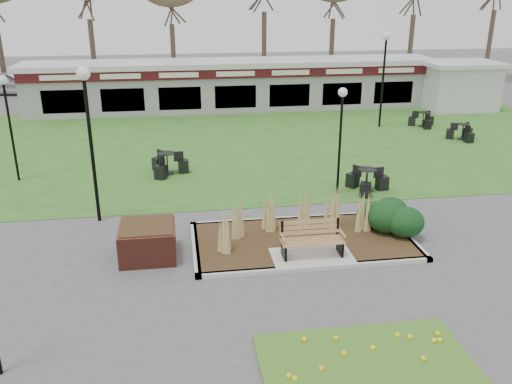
{
  "coord_description": "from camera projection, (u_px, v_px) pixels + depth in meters",
  "views": [
    {
      "loc": [
        -3.44,
        -12.63,
        6.95
      ],
      "look_at": [
        -1.26,
        2.0,
        1.35
      ],
      "focal_mm": 38.0,
      "sensor_mm": 36.0,
      "label": 1
    }
  ],
  "objects": [
    {
      "name": "car_black",
      "position": [
        80.0,
        81.0,
        37.93
      ],
      "size": [
        5.14,
        2.96,
        1.6
      ],
      "primitive_type": "imported",
      "rotation": [
        0.0,
        0.0,
        1.85
      ],
      "color": "black",
      "rests_on": "ground"
    },
    {
      "name": "bistro_set_b",
      "position": [
        367.0,
        184.0,
        19.59
      ],
      "size": [
        1.45,
        1.57,
        0.84
      ],
      "color": "black",
      "rests_on": "ground"
    },
    {
      "name": "service_hut",
      "position": [
        459.0,
        85.0,
        32.62
      ],
      "size": [
        4.4,
        3.4,
        2.83
      ],
      "color": "silver",
      "rests_on": "ground"
    },
    {
      "name": "lamp_post_near_right",
      "position": [
        341.0,
        118.0,
        18.44
      ],
      "size": [
        0.32,
        0.32,
        3.82
      ],
      "color": "black",
      "rests_on": "ground"
    },
    {
      "name": "lamp_post_mid_right",
      "position": [
        385.0,
        59.0,
        27.51
      ],
      "size": [
        0.4,
        0.4,
        4.86
      ],
      "color": "black",
      "rests_on": "ground"
    },
    {
      "name": "planting_bed",
      "position": [
        344.0,
        226.0,
        15.92
      ],
      "size": [
        6.75,
        3.4,
        1.27
      ],
      "color": "#312413",
      "rests_on": "ground"
    },
    {
      "name": "food_pavilion",
      "position": [
        233.0,
        84.0,
        32.57
      ],
      "size": [
        24.6,
        3.4,
        2.9
      ],
      "color": "#98989B",
      "rests_on": "ground"
    },
    {
      "name": "lamp_post_far_left",
      "position": [
        7.0,
        105.0,
        19.77
      ],
      "size": [
        0.33,
        0.33,
        4.0
      ],
      "color": "black",
      "rests_on": "ground"
    },
    {
      "name": "bistro_set_c",
      "position": [
        423.0,
        122.0,
        28.72
      ],
      "size": [
        1.45,
        1.26,
        0.77
      ],
      "color": "black",
      "rests_on": "ground"
    },
    {
      "name": "bistro_set_d",
      "position": [
        462.0,
        134.0,
        26.26
      ],
      "size": [
        1.44,
        1.32,
        0.77
      ],
      "color": "black",
      "rests_on": "ground"
    },
    {
      "name": "flower_bed",
      "position": [
        372.0,
        372.0,
        10.34
      ],
      "size": [
        4.2,
        3.0,
        0.16
      ],
      "color": "#2E631C",
      "rests_on": "ground"
    },
    {
      "name": "lamp_post_mid_left",
      "position": [
        87.0,
        111.0,
        15.99
      ],
      "size": [
        0.4,
        0.4,
        4.83
      ],
      "color": "black",
      "rests_on": "ground"
    },
    {
      "name": "lawn",
      "position": [
        251.0,
        143.0,
        25.72
      ],
      "size": [
        34.0,
        16.0,
        0.02
      ],
      "primitive_type": "cube",
      "color": "#286620",
      "rests_on": "ground"
    },
    {
      "name": "brick_planter",
      "position": [
        148.0,
        241.0,
        14.77
      ],
      "size": [
        1.5,
        1.5,
        0.95
      ],
      "color": "maroon",
      "rests_on": "ground"
    },
    {
      "name": "car_silver",
      "position": [
        12.0,
        82.0,
        37.3
      ],
      "size": [
        5.09,
        2.94,
        1.63
      ],
      "primitive_type": "imported",
      "rotation": [
        0.0,
        0.0,
        1.35
      ],
      "color": "silver",
      "rests_on": "ground"
    },
    {
      "name": "bistro_set_a",
      "position": [
        167.0,
        167.0,
        21.4
      ],
      "size": [
        1.47,
        1.61,
        0.86
      ],
      "color": "black",
      "rests_on": "ground"
    },
    {
      "name": "park_bench",
      "position": [
        312.0,
        238.0,
        14.65
      ],
      "size": [
        1.7,
        0.66,
        0.93
      ],
      "color": "#A38749",
      "rests_on": "ground"
    },
    {
      "name": "ground",
      "position": [
        313.0,
        262.0,
        14.62
      ],
      "size": [
        100.0,
        100.0,
        0.0
      ],
      "primitive_type": "plane",
      "color": "#515154",
      "rests_on": "ground"
    }
  ]
}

